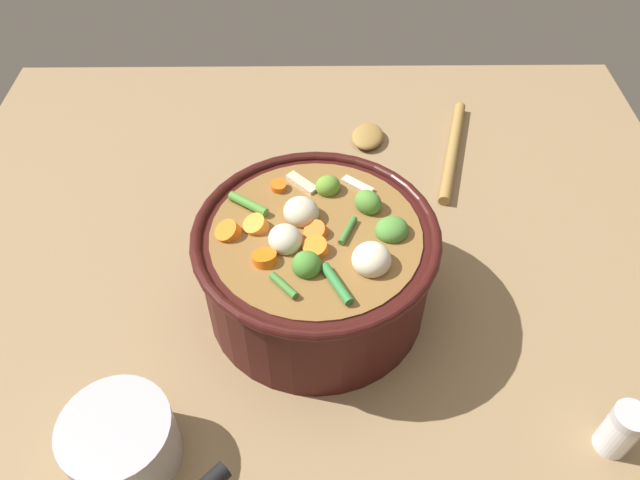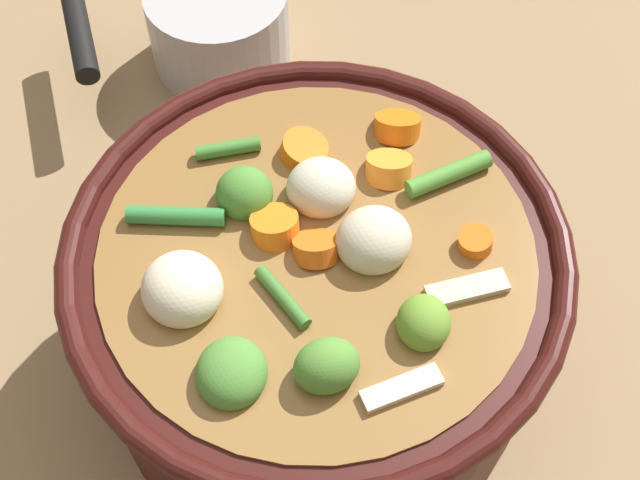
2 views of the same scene
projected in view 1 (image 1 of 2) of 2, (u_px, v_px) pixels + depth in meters
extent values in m
plane|color=#8C704C|center=(317.00, 300.00, 0.77)|extent=(1.10, 1.10, 0.00)
cylinder|color=#38110F|center=(317.00, 269.00, 0.73)|extent=(0.27, 0.27, 0.12)
torus|color=#38110F|center=(317.00, 234.00, 0.68)|extent=(0.28, 0.28, 0.01)
cylinder|color=olive|center=(317.00, 267.00, 0.72)|extent=(0.24, 0.24, 0.12)
ellipsoid|color=#4D8936|center=(393.00, 230.00, 0.68)|extent=(0.05, 0.05, 0.03)
ellipsoid|color=#488531|center=(308.00, 265.00, 0.64)|extent=(0.04, 0.04, 0.03)
ellipsoid|color=#518A34|center=(369.00, 202.00, 0.70)|extent=(0.04, 0.04, 0.03)
ellipsoid|color=olive|center=(329.00, 186.00, 0.72)|extent=(0.04, 0.04, 0.03)
cylinder|color=orange|center=(257.00, 226.00, 0.68)|extent=(0.04, 0.04, 0.02)
cylinder|color=orange|center=(317.00, 249.00, 0.66)|extent=(0.04, 0.04, 0.02)
cylinder|color=orange|center=(279.00, 187.00, 0.73)|extent=(0.03, 0.03, 0.02)
cylinder|color=orange|center=(321.00, 230.00, 0.68)|extent=(0.04, 0.04, 0.02)
cylinder|color=orange|center=(266.00, 259.00, 0.65)|extent=(0.04, 0.04, 0.02)
cylinder|color=orange|center=(229.00, 236.00, 0.67)|extent=(0.04, 0.04, 0.02)
ellipsoid|color=beige|center=(302.00, 212.00, 0.69)|extent=(0.06, 0.06, 0.03)
ellipsoid|color=beige|center=(286.00, 239.00, 0.66)|extent=(0.05, 0.05, 0.03)
ellipsoid|color=beige|center=(373.00, 260.00, 0.64)|extent=(0.05, 0.05, 0.03)
cylinder|color=#4E9035|center=(249.00, 204.00, 0.70)|extent=(0.05, 0.04, 0.01)
cylinder|color=#3D732F|center=(349.00, 227.00, 0.68)|extent=(0.02, 0.04, 0.01)
cylinder|color=#317D3A|center=(338.00, 284.00, 0.62)|extent=(0.03, 0.05, 0.01)
cylinder|color=#407C32|center=(285.00, 286.00, 0.62)|extent=(0.03, 0.03, 0.01)
cube|color=beige|center=(358.00, 185.00, 0.73)|extent=(0.04, 0.03, 0.01)
cube|color=beige|center=(303.00, 183.00, 0.73)|extent=(0.04, 0.04, 0.01)
ellipsoid|color=olive|center=(368.00, 136.00, 0.98)|extent=(0.07, 0.08, 0.02)
cylinder|color=olive|center=(453.00, 150.00, 0.96)|extent=(0.08, 0.24, 0.02)
cylinder|color=silver|center=(620.00, 432.00, 0.62)|extent=(0.04, 0.04, 0.06)
cylinder|color=#B7B7BC|center=(632.00, 417.00, 0.60)|extent=(0.04, 0.04, 0.01)
cylinder|color=#ADADB2|center=(122.00, 441.00, 0.61)|extent=(0.11, 0.11, 0.07)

